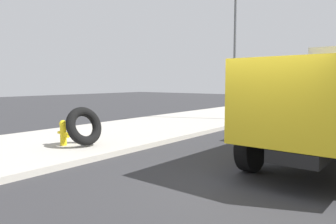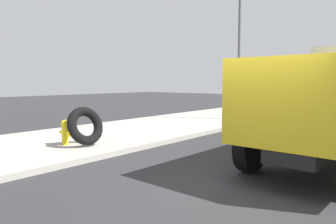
# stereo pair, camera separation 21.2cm
# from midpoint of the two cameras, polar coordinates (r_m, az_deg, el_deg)

# --- Properties ---
(ground_plane) EXTENTS (80.00, 80.00, 0.00)m
(ground_plane) POSITION_cam_midpoint_polar(r_m,az_deg,el_deg) (6.31, 15.07, -13.00)
(ground_plane) COLOR #2D2D30
(sidewalk_curb) EXTENTS (36.00, 5.00, 0.15)m
(sidewalk_curb) POSITION_cam_midpoint_polar(r_m,az_deg,el_deg) (10.57, -19.57, -5.25)
(sidewalk_curb) COLOR #ADA89E
(sidewalk_curb) RESTS_ON ground
(fire_hydrant) EXTENTS (0.21, 0.47, 0.73)m
(fire_hydrant) POSITION_cam_midpoint_polar(r_m,az_deg,el_deg) (9.72, -18.64, -3.37)
(fire_hydrant) COLOR yellow
(fire_hydrant) RESTS_ON sidewalk_curb
(loose_tire) EXTENTS (1.14, 0.67, 1.14)m
(loose_tire) POSITION_cam_midpoint_polar(r_m,az_deg,el_deg) (9.41, -15.25, -2.42)
(loose_tire) COLOR black
(loose_tire) RESTS_ON sidewalk_curb
(street_light_pole) EXTENTS (0.12, 0.12, 6.49)m
(street_light_pole) POSITION_cam_midpoint_polar(r_m,az_deg,el_deg) (15.95, 11.35, 10.43)
(street_light_pole) COLOR #595B5E
(street_light_pole) RESTS_ON sidewalk_curb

